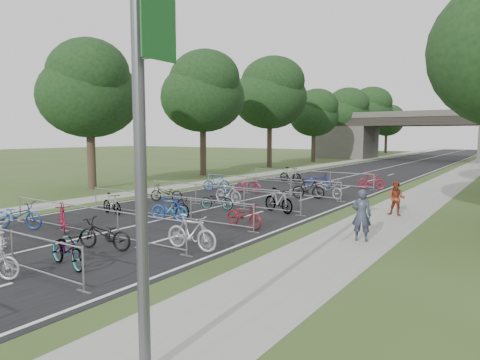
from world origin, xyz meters
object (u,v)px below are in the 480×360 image
(overpass_bridge, at_px, (423,136))
(pedestrian_b, at_px, (396,199))
(lamppost, at_px, (140,90))
(pedestrian_a, at_px, (361,215))

(overpass_bridge, distance_m, pedestrian_b, 48.33)
(overpass_bridge, xyz_separation_m, lamppost, (8.33, -63.00, 0.75))
(pedestrian_a, distance_m, pedestrian_b, 5.50)
(overpass_bridge, xyz_separation_m, pedestrian_b, (8.16, -47.55, -2.75))
(overpass_bridge, distance_m, pedestrian_a, 53.77)
(lamppost, height_order, pedestrian_b, lamppost)
(overpass_bridge, height_order, lamppost, lamppost)
(pedestrian_a, bearing_deg, lamppost, 74.28)
(overpass_bridge, xyz_separation_m, pedestrian_a, (8.36, -53.05, -2.63))
(lamppost, bearing_deg, overpass_bridge, 97.53)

